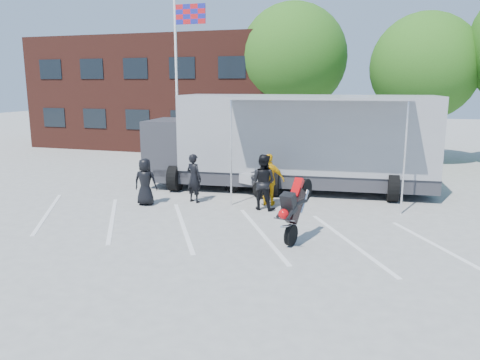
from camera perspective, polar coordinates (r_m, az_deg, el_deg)
The scene contains 13 objects.
ground at distance 12.35m, azimuth 0.53°, elevation -7.80°, with size 100.00×100.00×0.00m, color #A3A39E.
parking_bay_lines at distance 13.25m, azimuth 1.80°, elevation -6.40°, with size 18.00×5.00×0.01m, color white.
office_building at distance 32.07m, azimuth -7.30°, elevation 10.46°, with size 18.00×8.00×7.00m, color #4E2119.
flagpole at distance 23.25m, azimuth -7.21°, elevation 13.88°, with size 1.61×0.12×8.00m.
tree_left at distance 27.70m, azimuth 6.47°, elevation 14.59°, with size 6.12×6.12×8.64m.
tree_mid at distance 26.20m, azimuth 21.57°, elevation 12.68°, with size 5.44×5.44×7.68m.
transporter_truck at distance 18.57m, azimuth 6.28°, elevation -1.21°, with size 11.60×5.59×3.69m, color gray, non-canonical shape.
parked_motorcycle at distance 17.58m, azimuth 0.72°, elevation -1.88°, with size 0.70×2.10×1.10m, color silver, non-canonical shape.
stunt_bike_rider at distance 12.79m, azimuth 7.42°, elevation -7.20°, with size 0.74×1.58×1.86m, color black, non-canonical shape.
spectator_leather_a at distance 16.36m, azimuth -11.47°, elevation -0.22°, with size 0.79×0.52×1.62m, color black.
spectator_leather_b at distance 16.48m, azimuth -5.63°, elevation 0.22°, with size 0.63×0.41×1.73m, color black.
spectator_leather_c at distance 15.47m, azimuth 2.81°, elevation -0.24°, with size 0.90×0.70×1.86m, color black.
spectator_hivis at distance 16.02m, azimuth 3.59°, elevation 0.03°, with size 1.05×0.44×1.79m, color #EDAD0C.
Camera 1 is at (3.39, -11.14, 4.11)m, focal length 35.00 mm.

